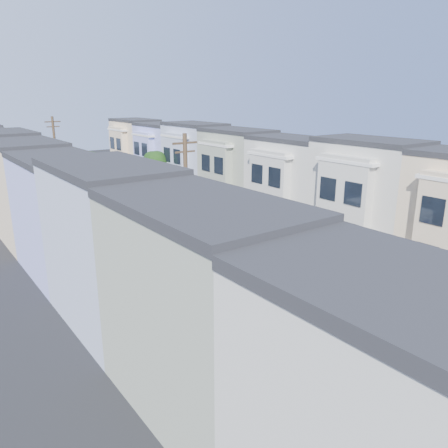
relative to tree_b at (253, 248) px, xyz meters
name	(u,v)px	position (x,y,z in m)	size (l,w,h in m)	color
ground	(283,282)	(6.30, 4.22, -5.02)	(160.00, 160.00, 0.00)	black
road_slab	(172,230)	(6.30, 19.22, -5.01)	(12.00, 70.00, 0.02)	black
curb_left	(111,241)	(0.25, 19.22, -4.95)	(0.30, 70.00, 0.15)	gray
curb_right	(223,219)	(12.35, 19.22, -4.95)	(0.30, 70.00, 0.15)	gray
sidewalk_left	(97,244)	(-1.05, 19.22, -4.95)	(2.60, 70.00, 0.15)	gray
sidewalk_right	(233,217)	(13.65, 19.22, -4.95)	(2.60, 70.00, 0.15)	gray
centerline	(172,230)	(6.30, 19.22, -5.02)	(0.12, 70.00, 0.01)	gold
townhouse_row_left	(51,254)	(-4.85, 19.22, -5.02)	(5.00, 70.00, 8.50)	beige
townhouse_row_right	(261,212)	(17.45, 19.22, -5.02)	(5.00, 70.00, 8.50)	beige
tree_b	(253,248)	(0.00, 0.00, 0.00)	(4.70, 4.70, 7.39)	black
tree_c	(162,215)	(0.00, 9.27, -0.35)	(4.31, 4.31, 6.85)	black
tree_d	(86,177)	(0.00, 23.50, 0.07)	(4.70, 4.70, 7.47)	black
tree_e	(46,160)	(0.00, 36.61, 0.08)	(4.70, 4.70, 7.47)	black
tree_far_r	(156,163)	(13.20, 35.10, -1.24)	(3.10, 3.10, 5.38)	black
utility_pole_near	(187,218)	(0.00, 6.22, 0.13)	(1.60, 0.26, 10.00)	#42301E
utility_pole_far	(57,165)	(0.00, 32.22, 0.13)	(1.60, 0.26, 10.00)	#42301E
fedex_truck	(295,245)	(8.50, 5.32, -3.14)	(2.70, 7.02, 3.37)	silver
lead_sedan	(221,232)	(8.22, 14.01, -4.32)	(1.65, 4.30, 1.40)	black
parked_left_b	(327,351)	(1.40, -3.85, -4.38)	(1.81, 4.31, 1.29)	black
parked_left_c	(225,291)	(1.40, 4.25, -4.34)	(1.61, 4.20, 1.36)	#A6A6AA
parked_left_d	(131,236)	(1.40, 17.67, -4.34)	(1.92, 4.56, 1.37)	#610B05
parked_right_a	(434,295)	(11.20, -3.68, -4.35)	(1.89, 4.50, 1.35)	#46484D
parked_right_b	(332,257)	(11.20, 4.10, -4.31)	(1.69, 4.42, 1.43)	silver
parked_right_c	(199,209)	(11.20, 21.99, -4.36)	(2.20, 4.76, 1.32)	black
parked_right_d	(161,196)	(11.20, 30.41, -4.41)	(1.72, 4.09, 1.23)	black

